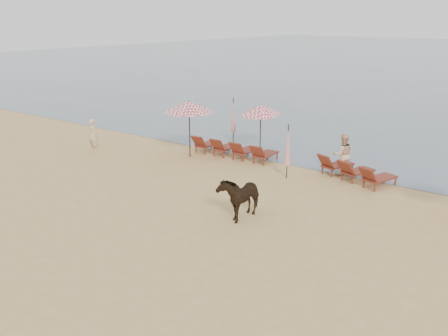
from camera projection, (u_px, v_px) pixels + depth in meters
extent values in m
plane|color=tan|center=(125.00, 242.00, 15.02)|extent=(120.00, 120.00, 0.00)
cube|color=maroon|center=(208.00, 144.00, 25.00)|extent=(0.71, 1.44, 0.08)
cube|color=maroon|center=(199.00, 142.00, 24.32)|extent=(0.67, 0.49, 0.62)
cube|color=maroon|center=(226.00, 147.00, 24.40)|extent=(0.71, 1.44, 0.08)
cube|color=maroon|center=(217.00, 145.00, 23.72)|extent=(0.67, 0.49, 0.62)
cube|color=maroon|center=(245.00, 151.00, 23.79)|extent=(0.71, 1.44, 0.08)
cube|color=maroon|center=(237.00, 148.00, 23.11)|extent=(0.67, 0.49, 0.62)
cube|color=maroon|center=(266.00, 154.00, 23.19)|extent=(0.71, 1.44, 0.08)
cube|color=maroon|center=(257.00, 152.00, 22.51)|extent=(0.67, 0.49, 0.62)
cube|color=maroon|center=(338.00, 165.00, 21.52)|extent=(1.08, 1.56, 0.08)
cube|color=maroon|center=(326.00, 161.00, 21.02)|extent=(0.78, 0.65, 0.62)
cube|color=maroon|center=(358.00, 171.00, 20.64)|extent=(1.08, 1.56, 0.08)
cube|color=maroon|center=(346.00, 168.00, 20.14)|extent=(0.78, 0.65, 0.62)
cube|color=maroon|center=(380.00, 178.00, 19.76)|extent=(1.08, 1.56, 0.08)
cube|color=maroon|center=(368.00, 175.00, 19.26)|extent=(0.78, 0.65, 0.62)
cylinder|color=black|center=(190.00, 131.00, 23.73)|extent=(0.06, 0.06, 2.50)
cone|color=red|center=(189.00, 107.00, 23.38)|extent=(2.39, 2.39, 0.51)
sphere|color=black|center=(189.00, 102.00, 23.31)|extent=(0.09, 0.09, 0.09)
cylinder|color=black|center=(260.00, 130.00, 24.67)|extent=(0.05, 0.05, 2.18)
cone|color=red|center=(261.00, 110.00, 24.37)|extent=(1.92, 1.96, 0.65)
sphere|color=black|center=(261.00, 105.00, 24.31)|extent=(0.08, 0.08, 0.08)
cylinder|color=black|center=(233.00, 120.00, 26.34)|extent=(0.05, 0.05, 2.44)
cone|color=red|center=(233.00, 115.00, 26.26)|extent=(0.30, 0.30, 1.83)
cylinder|color=black|center=(287.00, 152.00, 20.60)|extent=(0.05, 0.05, 2.29)
cone|color=red|center=(288.00, 145.00, 20.52)|extent=(0.28, 0.28, 1.72)
imported|color=black|center=(240.00, 196.00, 16.71)|extent=(0.88, 1.80, 1.49)
imported|color=#D4AA84|center=(93.00, 135.00, 24.75)|extent=(0.67, 0.51, 1.67)
imported|color=#DFAF8B|center=(343.00, 155.00, 21.04)|extent=(1.11, 1.10, 1.81)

